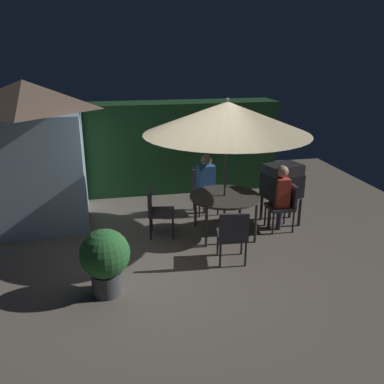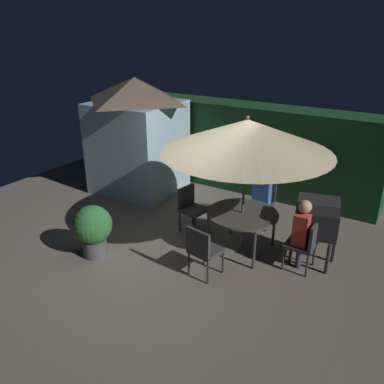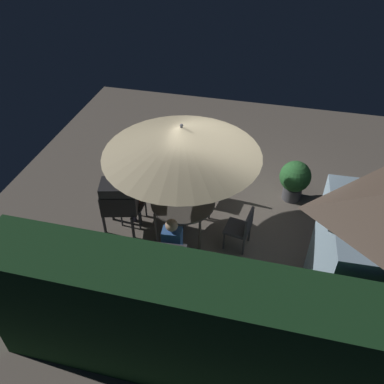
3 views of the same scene
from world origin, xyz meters
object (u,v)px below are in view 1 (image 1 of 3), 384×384
chair_near_shed (284,203)px  chair_toward_hedge (157,209)px  patio_table (225,198)px  chair_toward_house (233,233)px  bbq_grill (282,182)px  garden_shed (31,153)px  chair_far_side (205,188)px  potted_plant_by_shed (105,258)px  person_in_blue (206,177)px  person_in_red (281,190)px  patio_umbrella (227,118)px

chair_near_shed → chair_toward_hedge: 2.39m
patio_table → chair_toward_house: 1.11m
chair_toward_hedge → bbq_grill: bearing=2.1°
chair_near_shed → chair_toward_house: bearing=-141.2°
garden_shed → chair_near_shed: size_ratio=3.05×
chair_far_side → patio_table: bearing=-85.3°
garden_shed → bbq_grill: size_ratio=2.29×
bbq_grill → chair_toward_hedge: 2.47m
garden_shed → bbq_grill: 4.82m
patio_table → chair_far_side: 1.19m
bbq_grill → chair_toward_house: (-1.40, -1.37, -0.33)m
garden_shed → patio_table: garden_shed is taller
chair_near_shed → chair_toward_hedge: (-2.39, 0.20, 0.00)m
patio_table → potted_plant_by_shed: 2.66m
chair_near_shed → potted_plant_by_shed: (-3.31, -1.56, 0.03)m
bbq_grill → person_in_blue: bearing=148.3°
chair_near_shed → person_in_red: bearing=179.9°
patio_umbrella → chair_near_shed: 2.01m
chair_far_side → chair_toward_hedge: same height
chair_far_side → person_in_red: bearing=-45.0°
bbq_grill → chair_far_side: (-1.32, 0.90, -0.33)m
garden_shed → potted_plant_by_shed: (1.30, -2.88, -0.85)m
garden_shed → chair_toward_house: (3.27, -2.40, -0.88)m
patio_table → patio_umbrella: 1.46m
patio_table → chair_near_shed: size_ratio=1.42×
garden_shed → chair_near_shed: 4.88m
patio_table → bbq_grill: size_ratio=1.06×
patio_table → chair_toward_house: bearing=-99.2°
patio_umbrella → person_in_blue: (-0.09, 1.09, -1.37)m
patio_umbrella → person_in_red: size_ratio=2.29×
patio_table → person_in_red: 1.08m
chair_toward_house → chair_far_side: bearing=88.0°
bbq_grill → chair_toward_hedge: size_ratio=1.33×
garden_shed → chair_toward_house: garden_shed is taller
garden_shed → person_in_red: 4.76m
chair_toward_hedge → chair_toward_house: same height
garden_shed → patio_umbrella: size_ratio=0.95×
garden_shed → chair_near_shed: bearing=-16.0°
patio_umbrella → chair_toward_house: size_ratio=3.21×
bbq_grill → potted_plant_by_shed: 3.85m
patio_umbrella → chair_far_side: 2.02m
patio_table → garden_shed: bearing=159.1°
garden_shed → person_in_red: (4.53, -1.32, -0.62)m
chair_far_side → bbq_grill: bearing=-34.1°
potted_plant_by_shed → person_in_blue: person_in_blue is taller
patio_table → chair_far_side: (-0.10, 1.18, -0.18)m
patio_umbrella → person_in_red: bearing=-0.1°
patio_table → patio_umbrella: patio_umbrella is taller
person_in_blue → garden_shed: bearing=176.1°
chair_toward_house → person_in_blue: person_in_blue is taller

